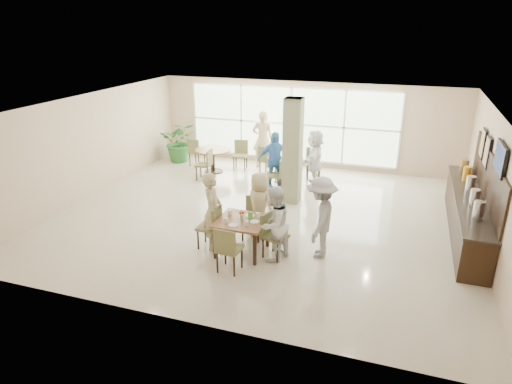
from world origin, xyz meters
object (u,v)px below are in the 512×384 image
(potted_plant, at_px, (180,142))
(adult_standing, at_px, (263,139))
(main_table, at_px, (242,224))
(adult_b, at_px, (315,157))
(round_table_right, at_px, (285,163))
(teen_left, at_px, (213,211))
(round_table_left, at_px, (213,154))
(buffet_counter, at_px, (468,212))
(teen_far, at_px, (260,205))
(teen_right, at_px, (274,224))
(adult_a, at_px, (274,161))
(teen_standing, at_px, (321,217))

(potted_plant, bearing_deg, adult_standing, 5.42)
(main_table, distance_m, adult_b, 4.76)
(round_table_right, xyz_separation_m, teen_left, (-0.31, -4.67, 0.27))
(round_table_left, height_order, potted_plant, potted_plant)
(teen_left, bearing_deg, buffet_counter, -82.01)
(teen_left, relative_size, teen_far, 1.11)
(main_table, bearing_deg, round_table_right, 94.43)
(round_table_right, relative_size, adult_standing, 0.58)
(teen_right, xyz_separation_m, adult_standing, (-2.16, 5.93, 0.16))
(adult_a, bearing_deg, adult_b, 12.29)
(potted_plant, xyz_separation_m, adult_a, (3.86, -1.60, 0.15))
(round_table_left, relative_size, adult_b, 0.69)
(adult_a, bearing_deg, teen_far, -102.98)
(teen_left, relative_size, teen_standing, 0.98)
(potted_plant, xyz_separation_m, teen_standing, (5.92, -5.19, 0.16))
(teen_far, bearing_deg, round_table_left, -33.17)
(round_table_left, relative_size, teen_left, 0.68)
(round_table_right, distance_m, teen_left, 4.69)
(round_table_right, relative_size, teen_right, 0.70)
(teen_far, relative_size, teen_right, 0.97)
(round_table_right, distance_m, adult_b, 0.94)
(teen_far, height_order, adult_standing, adult_standing)
(teen_far, xyz_separation_m, teen_right, (0.61, -0.92, 0.03))
(buffet_counter, xyz_separation_m, adult_standing, (-6.00, 3.39, 0.40))
(teen_far, height_order, adult_b, adult_b)
(round_table_left, bearing_deg, teen_right, -54.54)
(teen_left, distance_m, teen_right, 1.39)
(teen_left, xyz_separation_m, teen_right, (1.39, -0.11, -0.05))
(round_table_right, xyz_separation_m, teen_standing, (1.93, -4.31, 0.29))
(buffet_counter, xyz_separation_m, adult_a, (-5.03, 1.51, 0.29))
(potted_plant, distance_m, teen_far, 6.50)
(round_table_right, bearing_deg, adult_standing, 133.24)
(main_table, relative_size, teen_standing, 0.59)
(round_table_right, height_order, adult_b, adult_b)
(potted_plant, height_order, teen_left, teen_left)
(teen_left, height_order, adult_b, teen_left)
(teen_far, xyz_separation_m, adult_b, (0.43, 3.87, 0.07))
(teen_far, bearing_deg, adult_b, -75.48)
(round_table_left, distance_m, potted_plant, 1.72)
(teen_right, bearing_deg, buffet_counter, 142.40)
(main_table, xyz_separation_m, teen_left, (-0.68, 0.04, 0.18))
(main_table, xyz_separation_m, teen_standing, (1.57, 0.40, 0.20))
(teen_far, distance_m, adult_standing, 5.24)
(main_table, distance_m, teen_far, 0.87)
(round_table_left, bearing_deg, teen_standing, -45.63)
(teen_standing, distance_m, adult_a, 4.13)
(round_table_left, distance_m, teen_far, 4.95)
(potted_plant, relative_size, teen_right, 0.88)
(round_table_left, height_order, teen_standing, teen_standing)
(buffet_counter, distance_m, potted_plant, 9.43)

